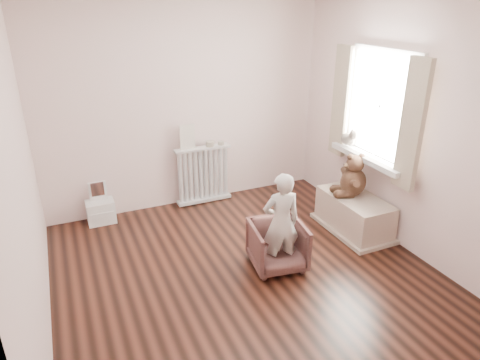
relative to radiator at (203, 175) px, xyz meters
name	(u,v)px	position (x,y,z in m)	size (l,w,h in m)	color
floor	(244,272)	(-0.17, -1.68, -0.39)	(3.60, 3.60, 0.01)	black
back_wall	(185,106)	(-0.17, 0.12, 0.91)	(3.60, 0.02, 2.60)	white
front_wall	(386,251)	(-0.17, -3.48, 0.91)	(3.60, 0.02, 2.60)	white
left_wall	(20,182)	(-1.97, -1.68, 0.91)	(0.02, 3.60, 2.60)	white
right_wall	(402,126)	(1.63, -1.68, 0.91)	(0.02, 3.60, 2.60)	white
window	(381,106)	(1.59, -1.38, 1.06)	(0.03, 0.90, 1.10)	white
window_sill	(368,158)	(1.50, -1.38, 0.48)	(0.22, 1.10, 0.06)	silver
curtain_left	(412,126)	(1.48, -1.95, 1.00)	(0.06, 0.26, 1.30)	#BEB093
curtain_right	(341,102)	(1.48, -0.81, 1.00)	(0.06, 0.26, 1.30)	#BEB093
radiator	(203,175)	(0.00, 0.00, 0.00)	(0.73, 0.14, 0.77)	silver
paper_doll	(187,137)	(-0.19, 0.00, 0.54)	(0.19, 0.02, 0.32)	beige
tin_a	(210,144)	(0.11, 0.00, 0.41)	(0.11, 0.11, 0.07)	#A59E8C
tin_b	(221,143)	(0.25, 0.00, 0.40)	(0.08, 0.08, 0.05)	#A59E8C
toy_vanity	(99,202)	(-1.33, -0.03, -0.11)	(0.33, 0.23, 0.51)	silver
armchair	(278,246)	(0.18, -1.72, -0.15)	(0.52, 0.53, 0.48)	brown
child	(281,222)	(0.18, -1.77, 0.14)	(0.37, 0.24, 1.02)	beige
toy_bench	(354,215)	(1.35, -1.42, -0.19)	(0.48, 0.90, 0.43)	#BEAB95
teddy_bear	(354,175)	(1.35, -1.35, 0.28)	(0.40, 0.31, 0.49)	#331F14
plush_cat	(349,138)	(1.49, -1.01, 0.61)	(0.16, 0.26, 0.22)	slate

